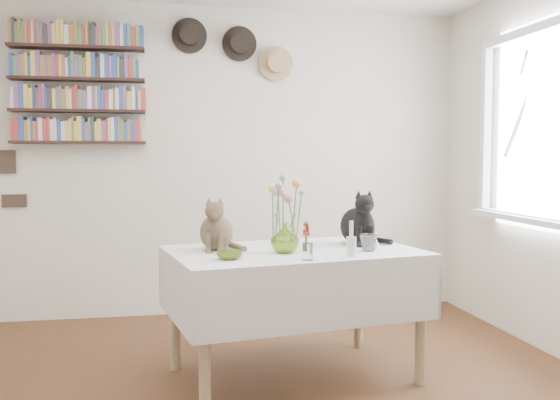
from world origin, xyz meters
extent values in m
cube|color=silver|center=(0.00, 2.27, 1.25)|extent=(4.04, 0.04, 2.54)
cube|color=white|center=(1.97, 0.80, 1.50)|extent=(0.01, 1.40, 1.20)
cube|color=white|center=(1.97, 0.80, 2.13)|extent=(0.06, 1.52, 0.06)
cube|color=white|center=(1.97, 0.80, 0.87)|extent=(0.06, 1.52, 0.06)
cube|color=white|center=(1.97, 1.53, 1.50)|extent=(0.06, 0.06, 1.20)
cube|color=white|center=(1.94, 0.80, 0.87)|extent=(0.12, 1.50, 0.04)
cube|color=white|center=(0.26, 0.64, 0.72)|extent=(1.54, 1.13, 0.06)
cylinder|color=tan|center=(-0.29, 0.17, 0.35)|extent=(0.06, 0.06, 0.69)
cylinder|color=tan|center=(0.94, 0.38, 0.35)|extent=(0.06, 0.06, 0.69)
cylinder|color=tan|center=(-0.41, 0.90, 0.35)|extent=(0.06, 0.06, 0.69)
cylinder|color=tan|center=(0.81, 1.11, 0.35)|extent=(0.06, 0.06, 0.69)
imported|color=#AEC94F|center=(0.19, 0.53, 0.84)|extent=(0.22, 0.22, 0.17)
imported|color=#AEC94F|center=(-0.14, 0.37, 0.77)|extent=(0.16, 0.16, 0.04)
imported|color=white|center=(0.67, 0.51, 0.80)|extent=(0.11, 0.11, 0.10)
cylinder|color=white|center=(0.51, 0.33, 0.81)|extent=(0.05, 0.05, 0.11)
cylinder|color=white|center=(0.51, 0.33, 0.90)|extent=(0.02, 0.02, 0.09)
cylinder|color=white|center=(0.26, 0.28, 0.80)|extent=(0.06, 0.06, 0.09)
cone|color=white|center=(0.75, 0.61, 0.79)|extent=(0.05, 0.05, 0.07)
sphere|color=beige|center=(0.75, 0.61, 0.83)|extent=(0.03, 0.03, 0.03)
cylinder|color=#4C7233|center=(0.16, 0.54, 0.95)|extent=(0.01, 0.01, 0.30)
sphere|color=pink|center=(0.16, 0.54, 1.10)|extent=(0.07, 0.07, 0.07)
cylinder|color=#4C7233|center=(0.23, 0.51, 0.93)|extent=(0.01, 0.01, 0.26)
sphere|color=pink|center=(0.23, 0.51, 1.06)|extent=(0.06, 0.06, 0.06)
cylinder|color=#4C7233|center=(0.25, 0.56, 0.97)|extent=(0.01, 0.01, 0.34)
sphere|color=#F8B44A|center=(0.25, 0.56, 1.14)|extent=(0.06, 0.06, 0.06)
cylinder|color=#4C7233|center=(0.13, 0.57, 0.96)|extent=(0.01, 0.01, 0.31)
sphere|color=#F8B44A|center=(0.13, 0.57, 1.11)|extent=(0.05, 0.05, 0.05)
cylinder|color=#4C7233|center=(0.19, 0.58, 0.99)|extent=(0.01, 0.01, 0.37)
sphere|color=#999E93|center=(0.19, 0.58, 1.17)|extent=(0.04, 0.04, 0.04)
cylinder|color=#4C7233|center=(0.14, 0.50, 0.97)|extent=(0.01, 0.01, 0.33)
sphere|color=#999E93|center=(0.14, 0.50, 1.13)|extent=(0.04, 0.04, 0.04)
cylinder|color=#4C7233|center=(0.26, 0.49, 0.95)|extent=(0.01, 0.01, 0.29)
sphere|color=#999E93|center=(0.26, 0.49, 1.09)|extent=(0.04, 0.04, 0.04)
cube|color=black|center=(-1.10, 2.16, 1.40)|extent=(1.00, 0.16, 0.02)
cube|color=black|center=(-1.10, 2.16, 1.64)|extent=(1.00, 0.16, 0.02)
cube|color=black|center=(-1.10, 2.16, 1.88)|extent=(1.00, 0.16, 0.02)
cube|color=black|center=(-1.10, 2.16, 2.12)|extent=(1.00, 0.16, 0.02)
cylinder|color=black|center=(-0.25, 2.21, 2.25)|extent=(0.28, 0.02, 0.28)
cylinder|color=black|center=(-0.25, 2.17, 2.25)|extent=(0.16, 0.08, 0.16)
cylinder|color=black|center=(0.15, 2.21, 2.20)|extent=(0.28, 0.02, 0.28)
cylinder|color=black|center=(0.15, 2.17, 2.20)|extent=(0.16, 0.08, 0.16)
cylinder|color=tan|center=(0.45, 2.21, 2.05)|extent=(0.28, 0.02, 0.28)
cylinder|color=tan|center=(0.45, 2.17, 2.05)|extent=(0.16, 0.08, 0.16)
cube|color=#38281E|center=(-1.65, 2.23, 1.25)|extent=(0.14, 0.02, 0.18)
cube|color=#38281E|center=(-1.60, 2.23, 0.95)|extent=(0.18, 0.02, 0.10)
camera|label=1|loc=(-0.49, -2.86, 1.29)|focal=40.00mm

